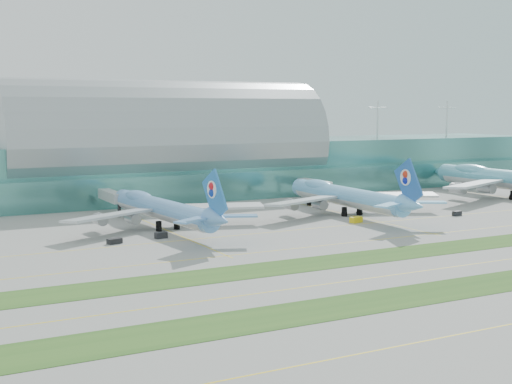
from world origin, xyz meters
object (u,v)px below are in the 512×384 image
airliner_c (345,195)px  airliner_d (510,179)px  airliner_b (161,208)px  terminal (164,158)px

airliner_c → airliner_d: 76.65m
airliner_c → airliner_d: (76.48, 4.97, 1.14)m
airliner_c → airliner_d: airliner_d is taller
airliner_b → airliner_c: 59.79m
airliner_b → airliner_d: 136.30m
terminal → airliner_c: size_ratio=4.85×
terminal → airliner_b: terminal is taller
terminal → airliner_c: terminal is taller
airliner_b → airliner_c: (59.77, -1.39, 0.25)m
terminal → airliner_b: size_ratio=5.05×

